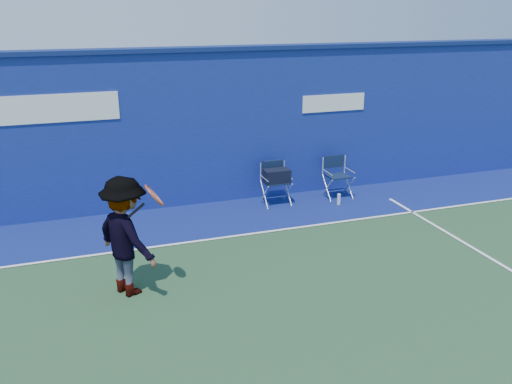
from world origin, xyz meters
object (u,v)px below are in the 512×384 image
object	(u,v)px
directors_chair_right	(338,185)
water_bottle	(339,199)
directors_chair_left	(276,187)
tennis_player	(126,236)

from	to	relation	value
directors_chair_right	water_bottle	bearing A→B (deg)	-112.70
directors_chair_left	directors_chair_right	xyz separation A→B (m)	(1.36, -0.03, -0.10)
directors_chair_left	water_bottle	bearing A→B (deg)	-21.15
directors_chair_right	directors_chair_left	bearing A→B (deg)	178.82
directors_chair_left	directors_chair_right	distance (m)	1.37
directors_chair_right	tennis_player	size ratio (longest dim) A/B	0.51
directors_chair_right	tennis_player	world-z (taller)	tennis_player
directors_chair_left	directors_chair_right	size ratio (longest dim) A/B	1.01
directors_chair_left	tennis_player	bearing A→B (deg)	-140.13
directors_chair_left	directors_chair_right	world-z (taller)	directors_chair_left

